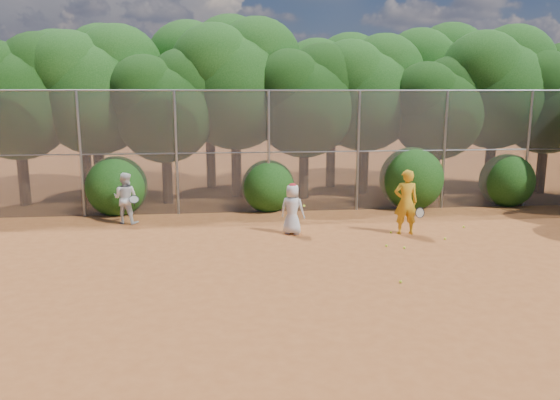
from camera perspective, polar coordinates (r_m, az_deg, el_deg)
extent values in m
plane|color=#984E22|center=(12.73, 5.72, -6.99)|extent=(80.00, 80.00, 0.00)
cylinder|color=gray|center=(18.48, -20.12, 4.48)|extent=(0.09, 0.09, 4.00)
cylinder|color=gray|center=(17.99, -10.78, 4.80)|extent=(0.09, 0.09, 4.00)
cylinder|color=gray|center=(18.00, -1.18, 5.00)|extent=(0.09, 0.09, 4.00)
cylinder|color=gray|center=(18.49, 8.15, 5.06)|extent=(0.09, 0.09, 4.00)
cylinder|color=gray|center=(19.45, 16.79, 5.00)|extent=(0.09, 0.09, 4.00)
cylinder|color=gray|center=(20.79, 24.46, 4.85)|extent=(0.09, 0.09, 4.00)
cylinder|color=gray|center=(18.00, 2.03, 11.38)|extent=(20.00, 0.05, 0.05)
cylinder|color=gray|center=(18.11, 1.98, 5.04)|extent=(20.00, 0.04, 0.04)
cube|color=slate|center=(18.11, 1.98, 5.04)|extent=(20.00, 0.02, 4.00)
cylinder|color=black|center=(21.20, -25.25, 2.68)|extent=(0.38, 0.38, 2.38)
sphere|color=black|center=(21.02, -25.80, 8.97)|extent=(3.81, 3.81, 3.81)
sphere|color=black|center=(21.14, -23.69, 11.74)|extent=(3.05, 3.05, 3.05)
cylinder|color=black|center=(20.99, -18.36, 3.30)|extent=(0.38, 0.38, 2.52)
sphere|color=#154110|center=(20.81, -18.79, 10.05)|extent=(4.03, 4.03, 4.03)
sphere|color=#154110|center=(21.06, -16.54, 12.94)|extent=(3.23, 3.23, 3.23)
sphere|color=#154110|center=(20.68, -21.07, 12.13)|extent=(3.02, 3.02, 3.02)
cylinder|color=black|center=(19.93, -11.71, 2.74)|extent=(0.36, 0.36, 2.17)
sphere|color=black|center=(19.73, -11.96, 8.85)|extent=(3.47, 3.47, 3.47)
sphere|color=black|center=(20.01, -9.95, 11.45)|extent=(2.78, 2.78, 2.78)
sphere|color=black|center=(19.53, -13.93, 10.78)|extent=(2.60, 2.60, 2.60)
cylinder|color=black|center=(20.80, -4.59, 3.97)|extent=(0.39, 0.39, 2.66)
sphere|color=#154110|center=(20.63, -4.71, 11.17)|extent=(4.26, 4.26, 4.26)
sphere|color=#154110|center=(21.11, -2.41, 14.09)|extent=(3.40, 3.40, 3.40)
sphere|color=#154110|center=(20.32, -6.88, 13.53)|extent=(3.19, 3.19, 3.19)
cylinder|color=black|center=(20.45, 2.49, 3.33)|extent=(0.37, 0.37, 2.27)
sphere|color=black|center=(20.26, 2.55, 9.58)|extent=(3.64, 3.64, 3.64)
sphere|color=black|center=(20.73, 4.45, 12.12)|extent=(2.91, 2.91, 2.91)
sphere|color=black|center=(19.89, 0.84, 11.66)|extent=(2.73, 2.73, 2.73)
cylinder|color=black|center=(21.72, 8.73, 3.91)|extent=(0.38, 0.38, 2.45)
sphere|color=#154110|center=(21.54, 8.93, 10.26)|extent=(3.92, 3.92, 3.92)
sphere|color=#154110|center=(22.14, 10.75, 12.76)|extent=(3.14, 3.14, 3.14)
sphere|color=#154110|center=(21.09, 7.36, 12.41)|extent=(2.94, 2.94, 2.94)
cylinder|color=black|center=(21.58, 15.84, 3.10)|extent=(0.36, 0.36, 2.10)
sphere|color=black|center=(21.40, 16.14, 8.56)|extent=(3.36, 3.36, 3.36)
sphere|color=black|center=(21.95, 17.58, 10.73)|extent=(2.69, 2.69, 2.69)
sphere|color=black|center=(20.93, 14.98, 10.41)|extent=(2.52, 2.52, 2.52)
cylinder|color=black|center=(23.13, 21.09, 3.91)|extent=(0.39, 0.39, 2.59)
sphere|color=#154110|center=(22.97, 21.55, 10.19)|extent=(4.14, 4.14, 4.14)
sphere|color=#154110|center=(23.74, 23.08, 12.60)|extent=(3.32, 3.32, 3.32)
sphere|color=#154110|center=(22.38, 20.39, 12.39)|extent=(3.11, 3.11, 3.11)
cylinder|color=black|center=(23.87, 25.68, 3.42)|extent=(0.37, 0.37, 2.31)
sphere|color=black|center=(23.71, 26.15, 8.84)|extent=(3.70, 3.70, 3.70)
sphere|color=black|center=(23.13, 25.30, 10.71)|extent=(2.77, 2.77, 2.77)
cylinder|color=black|center=(23.43, -19.60, 4.14)|extent=(0.39, 0.39, 2.62)
sphere|color=#154110|center=(23.27, -20.03, 10.43)|extent=(4.20, 4.20, 4.20)
sphere|color=#154110|center=(23.52, -17.92, 13.13)|extent=(3.36, 3.36, 3.36)
sphere|color=#154110|center=(23.16, -22.16, 12.36)|extent=(3.15, 3.15, 3.15)
cylinder|color=black|center=(22.97, -7.25, 4.80)|extent=(0.40, 0.40, 2.80)
sphere|color=#154110|center=(22.82, -7.42, 11.65)|extent=(4.48, 4.48, 4.48)
sphere|color=#154110|center=(23.31, -5.20, 14.45)|extent=(3.58, 3.58, 3.58)
sphere|color=#154110|center=(22.54, -9.55, 13.88)|extent=(3.36, 3.36, 3.36)
cylinder|color=black|center=(23.03, 5.31, 4.51)|extent=(0.38, 0.38, 2.52)
sphere|color=#154110|center=(22.87, 5.43, 10.66)|extent=(4.03, 4.03, 4.03)
sphere|color=#154110|center=(23.45, 7.26, 13.10)|extent=(3.23, 3.23, 3.23)
sphere|color=#154110|center=(22.45, 3.81, 12.73)|extent=(3.02, 3.02, 3.02)
cylinder|color=black|center=(24.86, 15.30, 4.90)|extent=(0.40, 0.40, 2.73)
sphere|color=#154110|center=(24.72, 15.63, 11.07)|extent=(4.37, 4.37, 4.37)
sphere|color=#154110|center=(25.48, 17.27, 13.44)|extent=(3.49, 3.49, 3.49)
sphere|color=#154110|center=(24.17, 14.30, 13.21)|extent=(3.28, 3.28, 3.28)
sphere|color=#154110|center=(18.69, -16.72, 1.67)|extent=(2.00, 2.00, 2.00)
sphere|color=#154110|center=(18.45, -1.25, 1.71)|extent=(1.80, 1.80, 1.80)
sphere|color=#154110|center=(19.48, 13.58, 2.50)|extent=(2.20, 2.20, 2.20)
sphere|color=#154110|center=(20.93, 22.64, 2.13)|extent=(1.90, 1.90, 1.90)
imported|color=gold|center=(15.71, 13.01, -0.21)|extent=(0.70, 0.48, 1.84)
torus|color=black|center=(15.70, 14.41, -1.30)|extent=(0.31, 0.14, 0.30)
cylinder|color=black|center=(15.89, 13.97, -1.25)|extent=(0.10, 0.28, 0.07)
imported|color=silver|center=(15.36, 1.31, -0.96)|extent=(0.83, 0.73, 1.43)
ellipsoid|color=#B11921|center=(15.23, 1.32, 1.52)|extent=(0.22, 0.22, 0.13)
sphere|color=#C9DF28|center=(15.18, 2.53, -0.60)|extent=(0.07, 0.07, 0.07)
imported|color=silver|center=(17.22, -15.85, 0.19)|extent=(0.91, 0.80, 1.57)
torus|color=black|center=(16.88, -15.01, 0.06)|extent=(0.33, 0.28, 0.23)
cylinder|color=black|center=(17.06, -14.98, -0.35)|extent=(0.06, 0.22, 0.22)
sphere|color=#C9DF28|center=(14.42, 12.86, -4.88)|extent=(0.07, 0.07, 0.07)
sphere|color=#C9DF28|center=(15.86, 11.52, -3.33)|extent=(0.07, 0.07, 0.07)
sphere|color=#C9DF28|center=(11.92, 12.48, -8.33)|extent=(0.07, 0.07, 0.07)
sphere|color=#C9DF28|center=(15.55, 16.87, -3.89)|extent=(0.07, 0.07, 0.07)
sphere|color=#C9DF28|center=(14.50, 11.06, -4.70)|extent=(0.07, 0.07, 0.07)
sphere|color=#C9DF28|center=(17.06, 18.64, -2.67)|extent=(0.07, 0.07, 0.07)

